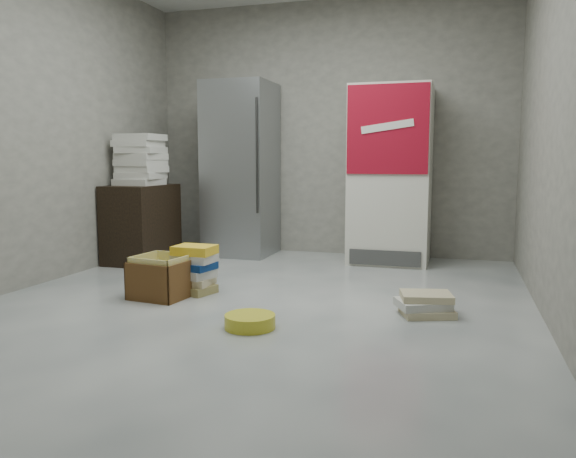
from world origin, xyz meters
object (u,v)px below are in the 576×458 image
Objects in this scene: steel_fridge at (241,170)px; cardboard_box at (163,280)px; coke_cooler at (391,175)px; wood_shelf at (142,223)px; phonebook_stack_main at (194,269)px.

cardboard_box is (0.15, -2.04, -0.82)m from steel_fridge.
steel_fridge reaches higher than coke_cooler.
coke_cooler reaches higher than wood_shelf.
cardboard_box is at bearing -53.28° from wood_shelf.
phonebook_stack_main is (0.32, -1.85, -0.76)m from steel_fridge.
wood_shelf is 1.62m from phonebook_stack_main.
wood_shelf is (-0.83, -0.73, -0.55)m from steel_fridge.
phonebook_stack_main is 0.85× the size of cardboard_box.
wood_shelf is at bearing 145.53° from phonebook_stack_main.
steel_fridge is 4.19× the size of cardboard_box.
wood_shelf reaches higher than cardboard_box.
wood_shelf is at bearing -138.69° from steel_fridge.
coke_cooler is at bearing 16.28° from wood_shelf.
wood_shelf is at bearing 133.74° from cardboard_box.
coke_cooler reaches higher than phonebook_stack_main.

